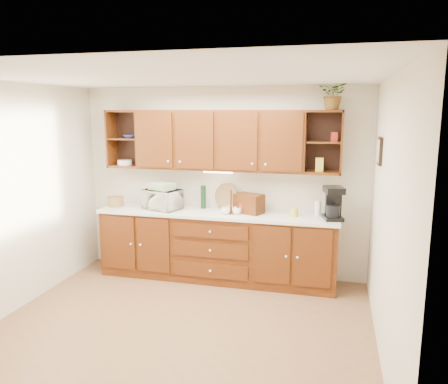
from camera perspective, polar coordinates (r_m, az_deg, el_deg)
The scene contains 26 objects.
floor at distance 4.90m, azimuth -5.60°, elevation -17.15°, with size 4.00×4.00×0.00m, color brown.
ceiling at distance 4.36m, azimuth -6.23°, elevation 14.75°, with size 4.00×4.00×0.00m, color white.
back_wall at distance 6.10m, azimuth -0.24°, elevation 1.32°, with size 4.00×4.00×0.00m, color beige.
left_wall at distance 5.47m, azimuth -25.99°, elevation -0.82°, with size 3.50×3.50×0.00m, color beige.
right_wall at distance 4.22m, azimuth 20.59°, elevation -3.51°, with size 3.50×3.50×0.00m, color beige.
base_cabinets at distance 6.01m, azimuth -0.95°, elevation -7.15°, with size 3.20×0.60×0.90m, color #361806.
countertop at distance 5.88m, azimuth -0.99°, elevation -2.81°, with size 3.24×0.64×0.04m, color white.
upper_cabinets at distance 5.87m, azimuth -0.55°, elevation 6.79°, with size 3.20×0.33×0.80m.
undercabinet_light at distance 5.87m, azimuth -0.77°, elevation 2.64°, with size 0.40×0.05×0.03m, color white.
framed_picture at distance 5.02m, azimuth 19.69°, elevation 5.06°, with size 0.03×0.24×0.30m, color black.
wicker_basket at distance 6.40m, azimuth -13.97°, elevation -1.20°, with size 0.23×0.23×0.14m, color #9D7641.
microwave at distance 6.08m, azimuth -8.10°, elevation -0.95°, with size 0.49×0.33×0.27m, color silver.
towel_stack at distance 6.04m, azimuth -8.14°, elevation 0.76°, with size 0.32×0.23×0.09m, color #D6D865.
wine_bottle at distance 6.07m, azimuth -2.72°, elevation -0.65°, with size 0.07×0.07×0.32m, color black.
woven_tray at distance 6.09m, azimuth 0.27°, elevation -2.06°, with size 0.35×0.35×0.02m, color #9D7641.
bread_box at distance 5.80m, azimuth 3.28°, elevation -1.51°, with size 0.37×0.23×0.26m, color #361806.
mug_tree at distance 5.77m, azimuth 0.91°, elevation -2.34°, with size 0.28×0.28×0.32m.
canister_red at distance 5.79m, azimuth 2.40°, elevation -2.13°, with size 0.10×0.10×0.14m, color #AD2C19.
canister_white at distance 5.77m, azimuth 12.15°, elevation -2.07°, with size 0.08×0.08×0.20m, color white.
canister_yellow at distance 5.68m, azimuth 9.18°, elevation -2.60°, with size 0.09×0.09×0.12m, color gold.
coffee_maker at distance 5.62m, azimuth 14.09°, elevation -1.47°, with size 0.28×0.33×0.41m.
bowl_stack at distance 6.31m, azimuth -12.24°, elevation 7.08°, with size 0.18×0.18×0.04m, color navy.
plate_stack at distance 6.40m, azimuth -12.84°, elevation 3.80°, with size 0.21×0.21×0.07m, color white.
pantry_box_yellow at distance 5.68m, azimuth 12.36°, elevation 3.52°, with size 0.10×0.08×0.17m, color gold.
pantry_box_red at distance 5.65m, azimuth 14.19°, elevation 6.99°, with size 0.08×0.07×0.11m, color #AD2C19.
potted_plant at distance 5.62m, azimuth 14.19°, elevation 12.33°, with size 0.35×0.30×0.39m, color #999999.
Camera 1 is at (1.51, -4.08, 2.27)m, focal length 35.00 mm.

